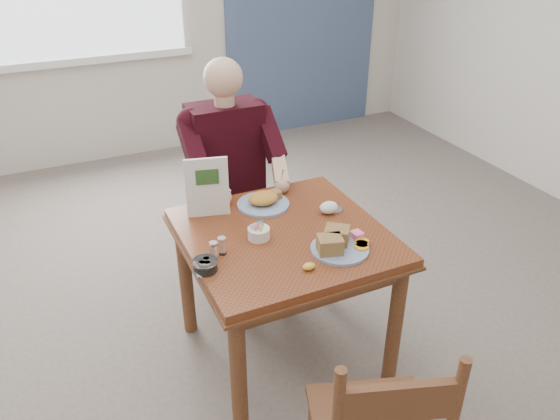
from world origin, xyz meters
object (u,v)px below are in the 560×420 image
diner (231,163)px  far_plate (264,201)px  near_plate (337,243)px  table (284,252)px  chair_far (228,208)px

diner → far_plate: bearing=-87.5°
diner → near_plate: diner is taller
table → near_plate: (0.15, -0.23, 0.14)m
table → far_plate: 0.31m
table → far_plate: size_ratio=3.17×
diner → far_plate: diner is taller
table → diner: 0.73m
table → near_plate: near_plate is taller
chair_far → table: bearing=-90.0°
far_plate → diner: bearing=92.5°
diner → table: bearing=-90.0°
chair_far → far_plate: chair_far is taller
chair_far → diner: 0.34m
chair_far → far_plate: 0.60m
table → chair_far: bearing=90.0°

